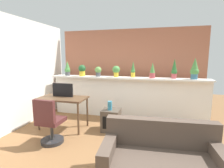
# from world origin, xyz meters

# --- Properties ---
(ground_plane) EXTENTS (12.00, 12.00, 0.00)m
(ground_plane) POSITION_xyz_m (0.00, 0.00, 0.00)
(ground_plane) COLOR brown
(divider_wall) EXTENTS (4.26, 0.16, 1.10)m
(divider_wall) POSITION_xyz_m (0.00, 2.00, 0.55)
(divider_wall) COLOR white
(divider_wall) RESTS_ON ground
(plant_shelf) EXTENTS (4.26, 0.39, 0.04)m
(plant_shelf) POSITION_xyz_m (0.00, 1.96, 1.12)
(plant_shelf) COLOR white
(plant_shelf) RESTS_ON divider_wall
(brick_wall_behind) EXTENTS (4.26, 0.10, 2.50)m
(brick_wall_behind) POSITION_xyz_m (0.00, 2.60, 1.25)
(brick_wall_behind) COLOR #AD664C
(brick_wall_behind) RESTS_ON ground
(side_wall_left) EXTENTS (0.12, 4.40, 2.60)m
(side_wall_left) POSITION_xyz_m (-2.38, 0.40, 1.30)
(side_wall_left) COLOR white
(side_wall_left) RESTS_ON ground
(potted_plant_0) EXTENTS (0.17, 0.17, 0.43)m
(potted_plant_0) POSITION_xyz_m (-1.74, 1.94, 1.34)
(potted_plant_0) COLOR #4C4C51
(potted_plant_0) RESTS_ON plant_shelf
(potted_plant_1) EXTENTS (0.21, 0.21, 0.32)m
(potted_plant_1) POSITION_xyz_m (-1.27, 1.94, 1.31)
(potted_plant_1) COLOR gold
(potted_plant_1) RESTS_ON plant_shelf
(potted_plant_2) EXTENTS (0.18, 0.18, 0.28)m
(potted_plant_2) POSITION_xyz_m (-0.79, 1.94, 1.29)
(potted_plant_2) COLOR #4C4C51
(potted_plant_2) RESTS_ON plant_shelf
(potted_plant_3) EXTENTS (0.20, 0.20, 0.31)m
(potted_plant_3) POSITION_xyz_m (-0.27, 1.95, 1.32)
(potted_plant_3) COLOR gold
(potted_plant_3) RESTS_ON plant_shelf
(potted_plant_4) EXTENTS (0.11, 0.11, 0.43)m
(potted_plant_4) POSITION_xyz_m (0.18, 1.99, 1.34)
(potted_plant_4) COLOR gold
(potted_plant_4) RESTS_ON plant_shelf
(potted_plant_5) EXTENTS (0.14, 0.14, 0.40)m
(potted_plant_5) POSITION_xyz_m (0.69, 1.92, 1.33)
(potted_plant_5) COLOR #B7474C
(potted_plant_5) RESTS_ON plant_shelf
(potted_plant_6) EXTENTS (0.14, 0.14, 0.51)m
(potted_plant_6) POSITION_xyz_m (1.23, 2.00, 1.38)
(potted_plant_6) COLOR #B7474C
(potted_plant_6) RESTS_ON plant_shelf
(potted_plant_7) EXTENTS (0.20, 0.20, 0.52)m
(potted_plant_7) POSITION_xyz_m (1.69, 1.96, 1.39)
(potted_plant_7) COLOR #386B84
(potted_plant_7) RESTS_ON plant_shelf
(desk) EXTENTS (1.10, 0.60, 0.75)m
(desk) POSITION_xyz_m (-1.30, 0.88, 0.67)
(desk) COLOR brown
(desk) RESTS_ON ground
(tv_monitor) EXTENTS (0.51, 0.04, 0.32)m
(tv_monitor) POSITION_xyz_m (-1.34, 0.96, 0.91)
(tv_monitor) COLOR black
(tv_monitor) RESTS_ON desk
(office_chair) EXTENTS (0.45, 0.46, 0.91)m
(office_chair) POSITION_xyz_m (-1.15, 0.12, 0.39)
(office_chair) COLOR #262628
(office_chair) RESTS_ON ground
(side_cube_shelf) EXTENTS (0.40, 0.41, 0.50)m
(side_cube_shelf) POSITION_xyz_m (-0.17, 1.03, 0.25)
(side_cube_shelf) COLOR #4C4238
(side_cube_shelf) RESTS_ON ground
(vase_on_shelf) EXTENTS (0.10, 0.10, 0.20)m
(vase_on_shelf) POSITION_xyz_m (-0.19, 0.99, 0.60)
(vase_on_shelf) COLOR teal
(vase_on_shelf) RESTS_ON side_cube_shelf
(couch) EXTENTS (1.61, 0.87, 0.80)m
(couch) POSITION_xyz_m (0.91, -0.43, 0.28)
(couch) COLOR brown
(couch) RESTS_ON ground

